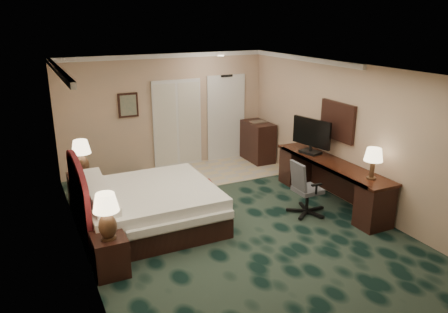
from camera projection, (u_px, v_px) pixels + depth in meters
name	position (u px, v px, depth m)	size (l,w,h in m)	color
floor	(240.00, 231.00, 7.48)	(5.00, 7.50, 0.00)	black
ceiling	(241.00, 72.00, 6.65)	(5.00, 7.50, 0.00)	white
wall_back	(166.00, 112.00, 10.28)	(5.00, 0.00, 2.70)	tan
wall_front	(438.00, 274.00, 3.85)	(5.00, 0.00, 2.70)	tan
wall_left	(81.00, 180.00, 6.03)	(0.00, 7.50, 2.70)	tan
wall_right	(359.00, 138.00, 8.10)	(0.00, 7.50, 2.70)	tan
crown_molding	(241.00, 75.00, 6.66)	(5.00, 7.50, 0.10)	silver
tile_patch	(216.00, 171.00, 10.33)	(3.20, 1.70, 0.01)	beige
headboard	(79.00, 197.00, 7.11)	(0.12, 2.00, 1.40)	#4F0D16
entry_door	(226.00, 118.00, 10.98)	(1.02, 0.06, 2.18)	silver
closet_doors	(177.00, 124.00, 10.44)	(1.20, 0.06, 2.10)	beige
wall_art	(128.00, 105.00, 9.79)	(0.45, 0.06, 0.55)	#54685D
wall_mirror	(337.00, 121.00, 8.53)	(0.05, 0.95, 0.75)	white
bed	(151.00, 208.00, 7.56)	(2.20, 2.04, 0.70)	white
nightstand_near	(110.00, 255.00, 6.18)	(0.46, 0.53, 0.58)	black
nightstand_far	(84.00, 191.00, 8.35)	(0.52, 0.59, 0.65)	black
lamp_near	(107.00, 216.00, 5.94)	(0.36, 0.36, 0.67)	#2F1E0F
lamp_far	(82.00, 158.00, 8.18)	(0.36, 0.36, 0.67)	#2F1E0F
bed_bench	(207.00, 201.00, 8.19)	(0.42, 1.21, 0.41)	maroon
desk	(330.00, 182.00, 8.52)	(0.62, 2.88, 0.83)	black
tv	(311.00, 136.00, 8.83)	(0.08, 0.93, 0.72)	black
desk_lamp	(373.00, 163.00, 7.46)	(0.32, 0.32, 0.56)	#2F1E0F
desk_chair	(308.00, 187.00, 7.99)	(0.60, 0.56, 1.04)	#4E4E56
minibar	(258.00, 142.00, 10.97)	(0.52, 0.94, 0.99)	black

